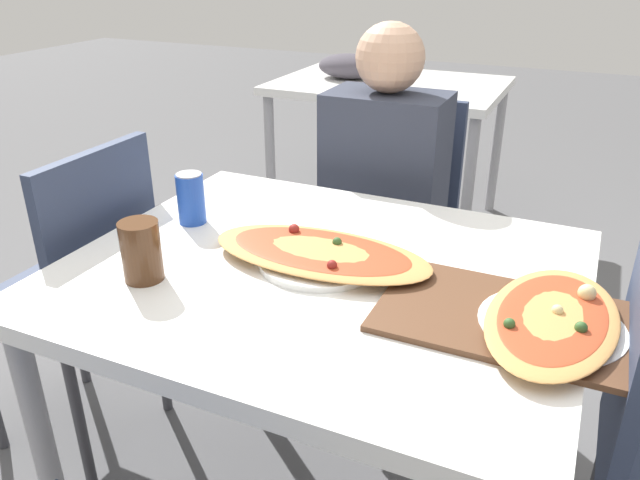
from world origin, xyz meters
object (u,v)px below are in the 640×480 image
(dining_table, at_px, (321,299))
(chair_side_left, at_px, (79,285))
(soda_can, at_px, (191,198))
(person_seated, at_px, (383,185))
(pizza_second, at_px, (552,320))
(pizza_main, at_px, (320,254))
(drink_glass, at_px, (141,251))
(chair_far_seated, at_px, (392,221))

(dining_table, bearing_deg, chair_side_left, 179.53)
(soda_can, bearing_deg, person_seated, 62.71)
(pizza_second, bearing_deg, soda_can, 171.06)
(dining_table, bearing_deg, pizza_main, 120.83)
(person_seated, distance_m, drink_glass, 0.88)
(pizza_main, height_order, pizza_second, pizza_second)
(dining_table, distance_m, pizza_second, 0.48)
(chair_far_seated, distance_m, person_seated, 0.20)
(chair_side_left, xyz_separation_m, pizza_main, (0.71, 0.01, 0.24))
(soda_can, bearing_deg, chair_side_left, -166.68)
(chair_side_left, xyz_separation_m, person_seated, (0.63, 0.65, 0.17))
(drink_glass, height_order, pizza_second, drink_glass)
(chair_side_left, relative_size, drink_glass, 7.25)
(person_seated, distance_m, soda_can, 0.65)
(drink_glass, bearing_deg, soda_can, 105.44)
(pizza_main, distance_m, pizza_second, 0.48)
(chair_far_seated, relative_size, person_seated, 0.78)
(chair_far_seated, distance_m, pizza_second, 1.02)
(pizza_second, bearing_deg, person_seated, 128.38)
(chair_side_left, distance_m, person_seated, 0.92)
(chair_far_seated, distance_m, soda_can, 0.80)
(dining_table, relative_size, chair_far_seated, 1.17)
(chair_far_seated, bearing_deg, person_seated, 90.00)
(person_seated, bearing_deg, dining_table, 97.87)
(chair_far_seated, height_order, pizza_main, chair_far_seated)
(chair_far_seated, bearing_deg, pizza_main, 96.00)
(chair_side_left, relative_size, pizza_main, 1.85)
(pizza_second, bearing_deg, chair_side_left, 177.38)
(dining_table, relative_size, drink_glass, 8.50)
(dining_table, distance_m, soda_can, 0.42)
(chair_far_seated, xyz_separation_m, drink_glass, (-0.22, -0.96, 0.28))
(person_seated, height_order, drink_glass, person_seated)
(dining_table, distance_m, pizza_main, 0.10)
(soda_can, distance_m, drink_glass, 0.29)
(chair_side_left, bearing_deg, chair_far_seated, -39.47)
(pizza_main, bearing_deg, chair_side_left, -178.91)
(soda_can, height_order, drink_glass, same)
(pizza_main, bearing_deg, pizza_second, -8.06)
(chair_far_seated, relative_size, drink_glass, 7.25)
(chair_side_left, xyz_separation_m, drink_glass, (0.41, -0.20, 0.28))
(dining_table, bearing_deg, pizza_second, -5.91)
(soda_can, bearing_deg, drink_glass, -74.56)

